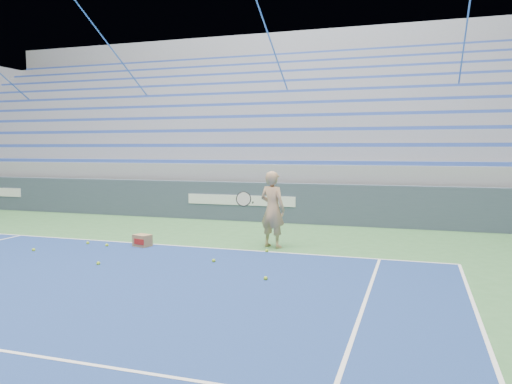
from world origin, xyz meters
TOP-DOWN VIEW (x-y plane):
  - sponsor_barrier at (0.00, 15.88)m, footprint 30.00×0.32m
  - bleachers at (0.00, 21.60)m, footprint 31.00×9.15m
  - tennis_player at (1.90, 12.41)m, footprint 0.94×0.89m
  - ball_box at (-0.71, 11.62)m, footprint 0.40×0.35m
  - tennis_ball_0 at (-2.52, 10.52)m, footprint 0.07×0.07m
  - tennis_ball_1 at (-0.57, 9.91)m, footprint 0.07×0.07m
  - tennis_ball_2 at (-1.41, 11.39)m, footprint 0.07×0.07m
  - tennis_ball_3 at (-1.95, 11.47)m, footprint 0.07×0.07m
  - tennis_ball_4 at (2.53, 9.84)m, footprint 0.07×0.07m
  - tennis_ball_5 at (-0.72, 11.83)m, footprint 0.07×0.07m
  - tennis_ball_6 at (1.94, 11.86)m, footprint 0.07×0.07m
  - tennis_ball_7 at (1.28, 10.73)m, footprint 0.07×0.07m

SIDE VIEW (x-z plane):
  - tennis_ball_0 at x=-2.52m, z-range 0.00..0.07m
  - tennis_ball_1 at x=-0.57m, z-range 0.00..0.07m
  - tennis_ball_2 at x=-1.41m, z-range 0.00..0.07m
  - tennis_ball_3 at x=-1.95m, z-range 0.00..0.07m
  - tennis_ball_4 at x=2.53m, z-range 0.00..0.07m
  - tennis_ball_5 at x=-0.72m, z-range 0.00..0.07m
  - tennis_ball_6 at x=1.94m, z-range 0.00..0.07m
  - tennis_ball_7 at x=1.28m, z-range 0.00..0.07m
  - ball_box at x=-0.71m, z-range 0.00..0.26m
  - sponsor_barrier at x=0.00m, z-range 0.00..1.10m
  - tennis_player at x=1.90m, z-range 0.00..1.59m
  - bleachers at x=0.00m, z-range -1.29..6.01m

